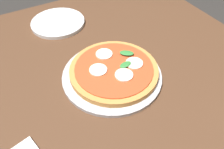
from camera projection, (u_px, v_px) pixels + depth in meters
The scene contains 4 objects.
dining_table at pixel (129, 100), 0.79m from camera, with size 1.26×1.05×0.70m.
serving_tray at pixel (112, 75), 0.74m from camera, with size 0.32×0.32×0.01m, color #B2B2B7.
pizza at pixel (114, 70), 0.74m from camera, with size 0.29×0.29×0.03m.
plate_white at pixel (58, 23), 0.96m from camera, with size 0.22×0.22×0.01m, color white.
Camera 1 is at (-0.40, 0.29, 1.24)m, focal length 36.65 mm.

